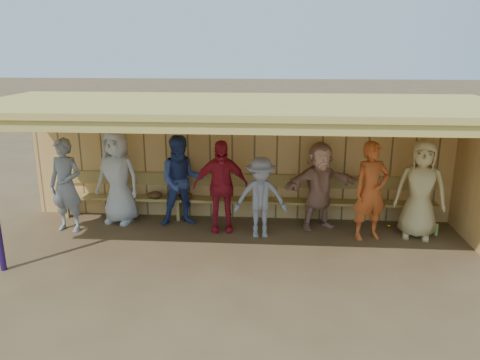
% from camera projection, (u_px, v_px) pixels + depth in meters
% --- Properties ---
extents(ground, '(90.00, 90.00, 0.00)m').
position_uv_depth(ground, '(239.00, 241.00, 8.45)').
color(ground, brown).
rests_on(ground, ground).
extents(player_a, '(0.71, 0.53, 1.78)m').
position_uv_depth(player_a, '(66.00, 185.00, 8.72)').
color(player_a, gray).
rests_on(player_a, ground).
extents(player_b, '(1.02, 0.78, 1.85)m').
position_uv_depth(player_b, '(118.00, 177.00, 9.14)').
color(player_b, silver).
rests_on(player_b, ground).
extents(player_c, '(1.01, 0.87, 1.78)m').
position_uv_depth(player_c, '(182.00, 181.00, 9.02)').
color(player_c, navy).
rests_on(player_c, ground).
extents(player_d, '(1.08, 0.57, 1.75)m').
position_uv_depth(player_d, '(221.00, 186.00, 8.72)').
color(player_d, red).
rests_on(player_d, ground).
extents(player_e, '(1.02, 0.65, 1.50)m').
position_uv_depth(player_e, '(261.00, 197.00, 8.48)').
color(player_e, gray).
rests_on(player_e, ground).
extents(player_f, '(1.64, 1.05, 1.69)m').
position_uv_depth(player_f, '(319.00, 186.00, 8.87)').
color(player_f, tan).
rests_on(player_f, ground).
extents(player_g, '(0.76, 0.62, 1.80)m').
position_uv_depth(player_g, '(371.00, 191.00, 8.35)').
color(player_g, '#C6521F').
rests_on(player_g, ground).
extents(player_h, '(1.01, 0.80, 1.82)m').
position_uv_depth(player_h, '(421.00, 189.00, 8.42)').
color(player_h, tan).
rests_on(player_h, ground).
extents(dugout_structure, '(8.80, 3.20, 2.50)m').
position_uv_depth(dugout_structure, '(262.00, 142.00, 8.61)').
color(dugout_structure, '#E7B162').
rests_on(dugout_structure, ground).
extents(bench, '(7.60, 0.34, 0.93)m').
position_uv_depth(bench, '(243.00, 195.00, 9.37)').
color(bench, tan).
rests_on(bench, ground).
extents(dugout_equipment, '(6.40, 0.62, 0.80)m').
position_uv_depth(dugout_equipment, '(200.00, 197.00, 9.32)').
color(dugout_equipment, orange).
rests_on(dugout_equipment, ground).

